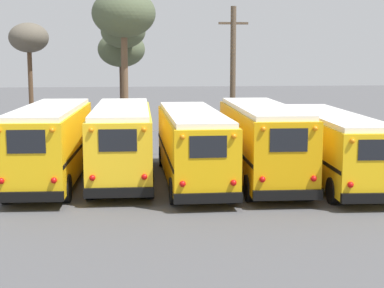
% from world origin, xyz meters
% --- Properties ---
extents(ground_plane, '(160.00, 160.00, 0.00)m').
position_xyz_m(ground_plane, '(0.00, 0.00, 0.00)').
color(ground_plane, '#4C4C4F').
extents(school_bus_0, '(2.93, 9.80, 3.33)m').
position_xyz_m(school_bus_0, '(-6.06, -0.23, 1.81)').
color(school_bus_0, yellow).
rests_on(school_bus_0, ground).
extents(school_bus_1, '(2.79, 10.17, 3.27)m').
position_xyz_m(school_bus_1, '(-3.03, 0.29, 1.78)').
color(school_bus_1, yellow).
rests_on(school_bus_1, ground).
extents(school_bus_2, '(2.53, 10.39, 3.12)m').
position_xyz_m(school_bus_2, '(-0.00, -0.67, 1.70)').
color(school_bus_2, '#EAAA0F').
rests_on(school_bus_2, ground).
extents(school_bus_3, '(2.85, 9.91, 3.35)m').
position_xyz_m(school_bus_3, '(3.03, -0.83, 1.82)').
color(school_bus_3, '#E5A00C').
rests_on(school_bus_3, ground).
extents(school_bus_4, '(2.92, 10.78, 2.98)m').
position_xyz_m(school_bus_4, '(6.06, -1.15, 1.63)').
color(school_bus_4, yellow).
rests_on(school_bus_4, ground).
extents(utility_pole, '(1.80, 0.34, 8.42)m').
position_xyz_m(utility_pole, '(3.66, 9.95, 4.32)').
color(utility_pole, brown).
rests_on(utility_pole, ground).
extents(bare_tree_0, '(2.83, 2.83, 7.82)m').
position_xyz_m(bare_tree_0, '(-9.74, 18.09, 6.62)').
color(bare_tree_0, brown).
rests_on(bare_tree_0, ground).
extents(bare_tree_1, '(2.99, 2.99, 8.21)m').
position_xyz_m(bare_tree_1, '(-2.98, 14.48, 6.93)').
color(bare_tree_1, '#473323').
rests_on(bare_tree_1, ground).
extents(bare_tree_2, '(3.95, 3.95, 9.54)m').
position_xyz_m(bare_tree_2, '(-2.91, 11.62, 7.95)').
color(bare_tree_2, brown).
rests_on(bare_tree_2, ground).
extents(bare_tree_3, '(3.39, 3.39, 7.20)m').
position_xyz_m(bare_tree_3, '(-3.15, 17.37, 5.86)').
color(bare_tree_3, '#473323').
rests_on(bare_tree_3, ground).
extents(fence_line, '(20.19, 0.06, 1.42)m').
position_xyz_m(fence_line, '(-0.00, 6.37, 0.99)').
color(fence_line, '#939399').
rests_on(fence_line, ground).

